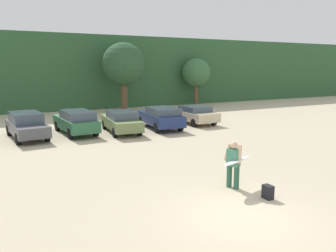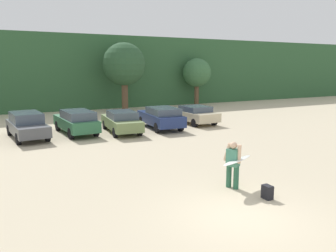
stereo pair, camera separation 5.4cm
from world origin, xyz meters
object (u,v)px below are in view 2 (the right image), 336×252
(parked_car_navy, at_px, (161,117))
(person_adult, at_px, (233,162))
(parked_car_forest_green, at_px, (76,121))
(backpack_dropped, at_px, (267,192))
(surfboard_white, at_px, (237,160))
(parked_car_dark_gray, at_px, (27,125))
(parked_car_champagne, at_px, (194,114))
(parked_car_olive_green, at_px, (121,121))

(parked_car_navy, bearing_deg, person_adult, 170.11)
(parked_car_forest_green, height_order, backpack_dropped, parked_car_forest_green)
(backpack_dropped, bearing_deg, parked_car_navy, 79.60)
(backpack_dropped, bearing_deg, surfboard_white, 101.86)
(parked_car_dark_gray, xyz_separation_m, parked_car_navy, (8.52, -0.69, -0.00))
(parked_car_navy, distance_m, surfboard_white, 11.97)
(parked_car_dark_gray, relative_size, surfboard_white, 2.67)
(parked_car_dark_gray, xyz_separation_m, person_adult, (5.76, -12.30, 0.13))
(parked_car_champagne, relative_size, backpack_dropped, 9.64)
(person_adult, xyz_separation_m, surfboard_white, (0.13, -0.07, 0.07))
(parked_car_dark_gray, height_order, parked_car_navy, parked_car_dark_gray)
(parked_car_dark_gray, distance_m, surfboard_white, 13.70)
(parked_car_forest_green, relative_size, surfboard_white, 2.70)
(parked_car_dark_gray, xyz_separation_m, backpack_dropped, (6.15, -13.61, -0.59))
(parked_car_olive_green, height_order, person_adult, person_adult)
(parked_car_champagne, bearing_deg, surfboard_white, 152.04)
(parked_car_navy, xyz_separation_m, parked_car_champagne, (3.15, 0.82, -0.09))
(parked_car_navy, relative_size, surfboard_white, 2.62)
(person_adult, relative_size, surfboard_white, 0.93)
(parked_car_forest_green, distance_m, parked_car_navy, 5.66)
(person_adult, bearing_deg, parked_car_dark_gray, -88.45)
(parked_car_dark_gray, height_order, person_adult, person_adult)
(parked_car_champagne, relative_size, person_adult, 2.60)
(parked_car_olive_green, distance_m, parked_car_navy, 2.89)
(parked_car_olive_green, height_order, surfboard_white, parked_car_olive_green)
(parked_car_champagne, distance_m, person_adult, 13.77)
(parked_car_olive_green, relative_size, parked_car_navy, 1.00)
(parked_car_champagne, xyz_separation_m, person_adult, (-5.91, -12.43, 0.22))
(surfboard_white, height_order, backpack_dropped, surfboard_white)
(surfboard_white, bearing_deg, backpack_dropped, 77.65)
(parked_car_forest_green, relative_size, backpack_dropped, 10.75)
(parked_car_navy, relative_size, backpack_dropped, 10.44)
(parked_car_dark_gray, bearing_deg, parked_car_olive_green, -104.31)
(parked_car_champagne, bearing_deg, backpack_dropped, 154.98)
(parked_car_champagne, height_order, person_adult, person_adult)
(backpack_dropped, bearing_deg, parked_car_forest_green, 103.36)
(parked_car_forest_green, bearing_deg, parked_car_navy, -102.16)
(parked_car_champagne, bearing_deg, parked_car_dark_gray, 87.52)
(parked_car_navy, bearing_deg, parked_car_dark_gray, 88.90)
(surfboard_white, bearing_deg, parked_car_dark_gray, -88.74)
(person_adult, relative_size, backpack_dropped, 3.70)
(parked_car_forest_green, distance_m, parked_car_olive_green, 2.84)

